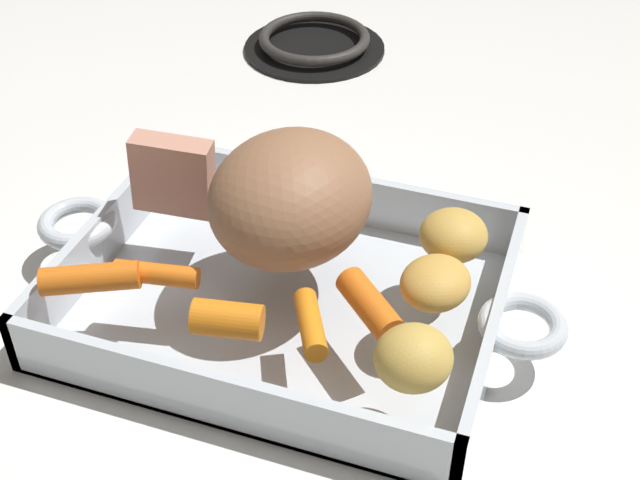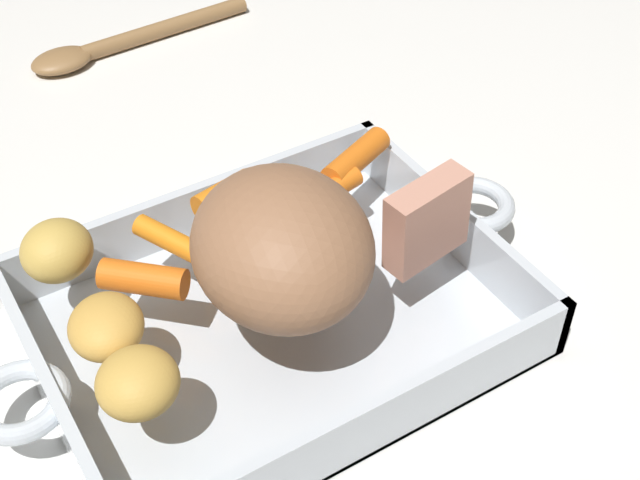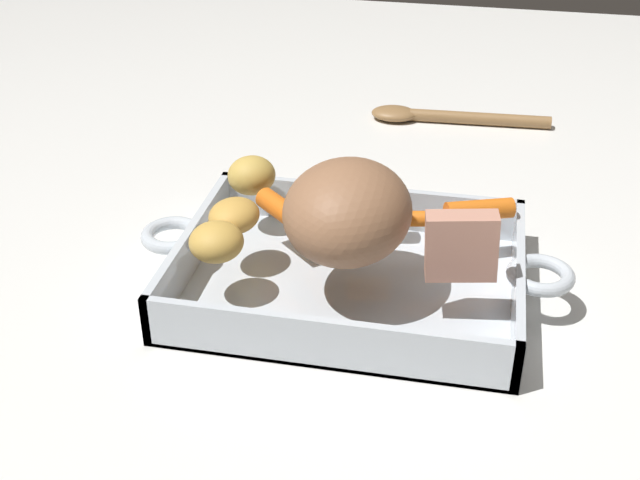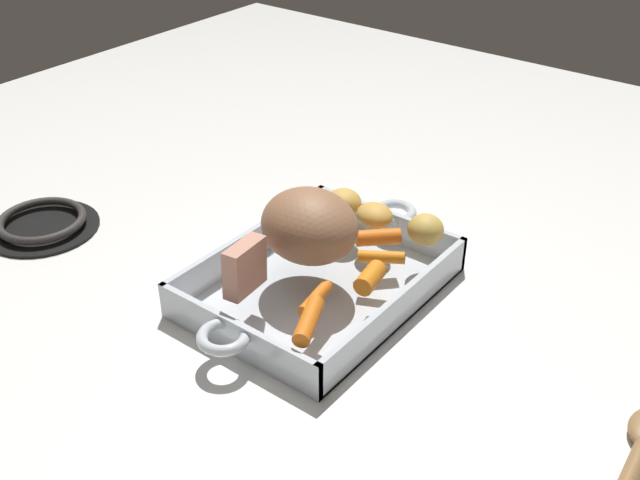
% 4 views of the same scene
% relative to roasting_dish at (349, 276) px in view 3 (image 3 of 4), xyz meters
% --- Properties ---
extents(ground_plane, '(1.98, 1.98, 0.00)m').
position_rel_roasting_dish_xyz_m(ground_plane, '(0.00, 0.00, -0.01)').
color(ground_plane, white).
extents(roasting_dish, '(0.41, 0.24, 0.05)m').
position_rel_roasting_dish_xyz_m(roasting_dish, '(0.00, 0.00, 0.00)').
color(roasting_dish, silver).
rests_on(roasting_dish, ground_plane).
extents(pork_roast, '(0.13, 0.14, 0.09)m').
position_rel_roasting_dish_xyz_m(pork_roast, '(-0.00, 0.02, 0.08)').
color(pork_roast, '#956647').
rests_on(pork_roast, roasting_dish).
extents(roast_slice_outer, '(0.07, 0.03, 0.06)m').
position_rel_roasting_dish_xyz_m(roast_slice_outer, '(-0.10, 0.03, 0.06)').
color(roast_slice_outer, tan).
rests_on(roast_slice_outer, roasting_dish).
extents(baby_carrot_southeast, '(0.06, 0.06, 0.02)m').
position_rel_roasting_dish_xyz_m(baby_carrot_southeast, '(0.08, -0.04, 0.04)').
color(baby_carrot_southeast, orange).
rests_on(baby_carrot_southeast, roasting_dish).
extents(baby_carrot_northwest, '(0.04, 0.06, 0.02)m').
position_rel_roasting_dish_xyz_m(baby_carrot_northwest, '(0.04, -0.06, 0.04)').
color(baby_carrot_northwest, orange).
rests_on(baby_carrot_northwest, roasting_dish).
extents(baby_carrot_northeast, '(0.05, 0.03, 0.02)m').
position_rel_roasting_dish_xyz_m(baby_carrot_northeast, '(-0.01, -0.08, 0.05)').
color(baby_carrot_northeast, orange).
rests_on(baby_carrot_northeast, roasting_dish).
extents(baby_carrot_center_right, '(0.07, 0.05, 0.02)m').
position_rel_roasting_dish_xyz_m(baby_carrot_center_right, '(-0.11, -0.07, 0.04)').
color(baby_carrot_center_right, orange).
rests_on(baby_carrot_center_right, roasting_dish).
extents(baby_carrot_center_left, '(0.06, 0.03, 0.02)m').
position_rel_roasting_dish_xyz_m(baby_carrot_center_left, '(-0.08, -0.05, 0.04)').
color(baby_carrot_center_left, orange).
rests_on(baby_carrot_center_left, roasting_dish).
extents(potato_halved, '(0.07, 0.07, 0.03)m').
position_rel_roasting_dish_xyz_m(potato_halved, '(0.11, 0.05, 0.05)').
color(potato_halved, gold).
rests_on(potato_halved, roasting_dish).
extents(potato_corner, '(0.07, 0.07, 0.04)m').
position_rel_roasting_dish_xyz_m(potato_corner, '(0.12, -0.08, 0.05)').
color(potato_corner, gold).
rests_on(potato_corner, roasting_dish).
extents(potato_near_roast, '(0.06, 0.06, 0.03)m').
position_rel_roasting_dish_xyz_m(potato_near_roast, '(0.11, -0.01, 0.05)').
color(potato_near_roast, gold).
rests_on(potato_near_roast, roasting_dish).
extents(serving_spoon, '(0.24, 0.05, 0.02)m').
position_rel_roasting_dish_xyz_m(serving_spoon, '(-0.05, -0.42, -0.01)').
color(serving_spoon, olive).
rests_on(serving_spoon, ground_plane).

